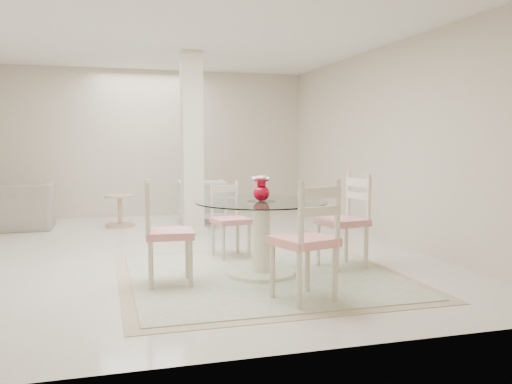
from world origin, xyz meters
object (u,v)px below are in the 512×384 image
object	(u,v)px
dining_chair_south	(309,232)
red_vase	(261,189)
dining_chair_east	(348,213)
recliner_taupe	(16,206)
dining_chair_north	(229,214)
dining_table	(261,238)
side_table	(120,212)
column	(192,144)
dining_chair_west	(162,225)
armchair_white	(202,200)

from	to	relation	value
dining_chair_south	red_vase	bearing A→B (deg)	-99.94
dining_chair_east	recliner_taupe	bearing A→B (deg)	-144.04
dining_chair_east	recliner_taupe	distance (m)	5.45
dining_chair_east	dining_chair_north	size ratio (longest dim) A/B	1.14
dining_table	dining_chair_east	size ratio (longest dim) A/B	1.18
dining_table	side_table	size ratio (longest dim) A/B	2.62
column	dining_chair_west	xyz separation A→B (m)	(-0.76, -2.87, -0.77)
column	dining_table	distance (m)	2.95
dining_chair_north	column	bearing A→B (deg)	84.36
dining_chair_south	recliner_taupe	world-z (taller)	dining_chair_south
recliner_taupe	dining_chair_north	bearing A→B (deg)	134.14
dining_chair_east	dining_chair_west	bearing A→B (deg)	-93.87
red_vase	dining_chair_west	xyz separation A→B (m)	(-1.02, -0.10, -0.31)
dining_table	dining_chair_west	xyz separation A→B (m)	(-1.02, -0.09, 0.19)
dining_chair_east	dining_chair_west	size ratio (longest dim) A/B	1.02
dining_chair_west	recliner_taupe	bearing A→B (deg)	28.77
dining_table	armchair_white	xyz separation A→B (m)	(0.10, 3.98, -0.03)
dining_chair_east	armchair_white	size ratio (longest dim) A/B	1.41
armchair_white	dining_chair_west	bearing A→B (deg)	78.77
dining_chair_west	recliner_taupe	size ratio (longest dim) A/B	0.97
red_vase	side_table	bearing A→B (deg)	108.53
dining_table	dining_chair_west	size ratio (longest dim) A/B	1.21
dining_chair_east	recliner_taupe	xyz separation A→B (m)	(-3.89, 3.81, -0.23)
dining_chair_north	dining_chair_west	size ratio (longest dim) A/B	0.89
column	dining_chair_west	bearing A→B (deg)	-104.89
dining_chair_west	dining_chair_south	xyz separation A→B (m)	(1.14, -0.92, 0.03)
dining_chair_west	dining_chair_south	distance (m)	1.47
red_vase	recliner_taupe	bearing A→B (deg)	126.22
dining_chair_east	armchair_white	bearing A→B (deg)	-176.22
column	dining_chair_north	size ratio (longest dim) A/B	2.72
dining_chair_south	armchair_white	xyz separation A→B (m)	(-0.02, 5.00, -0.25)
dining_table	dining_chair_east	xyz separation A→B (m)	(1.02, 0.11, 0.20)
dining_table	dining_chair_west	world-z (taller)	dining_chair_west
recliner_taupe	armchair_white	size ratio (longest dim) A/B	1.42
red_vase	armchair_white	size ratio (longest dim) A/B	0.32
dining_chair_north	side_table	world-z (taller)	dining_chair_north
recliner_taupe	armchair_white	bearing A→B (deg)	-178.27
column	armchair_white	distance (m)	1.59
red_vase	side_table	xyz separation A→B (m)	(-1.28, 3.82, -0.66)
red_vase	side_table	world-z (taller)	red_vase
side_table	dining_chair_north	bearing A→B (deg)	-67.43
column	recliner_taupe	xyz separation A→B (m)	(-2.62, 1.15, -0.98)
dining_chair_north	dining_chair_south	size ratio (longest dim) A/B	0.85
dining_chair_north	recliner_taupe	distance (m)	4.02
column	dining_chair_east	xyz separation A→B (m)	(1.27, -2.66, -0.75)
dining_chair_north	dining_chair_south	distance (m)	2.04
dining_table	dining_chair_east	distance (m)	1.04
column	dining_chair_south	size ratio (longest dim) A/B	2.31
dining_table	dining_chair_north	world-z (taller)	dining_chair_north
side_table	column	bearing A→B (deg)	-45.70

